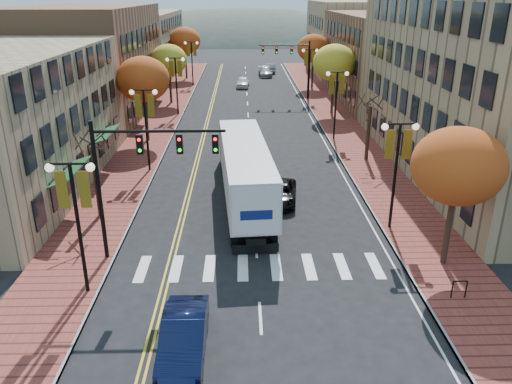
{
  "coord_description": "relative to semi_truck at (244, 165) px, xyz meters",
  "views": [
    {
      "loc": [
        -0.66,
        -18.87,
        12.3
      ],
      "look_at": [
        0.06,
        6.26,
        2.2
      ],
      "focal_mm": 35.0,
      "sensor_mm": 36.0,
      "label": 1
    }
  ],
  "objects": [
    {
      "name": "navy_sedan",
      "position": [
        -2.26,
        -14.63,
        -1.55
      ],
      "size": [
        1.57,
        4.5,
        1.48
      ],
      "primitive_type": "imported",
      "rotation": [
        0.0,
        0.0,
        0.0
      ],
      "color": "#0D1435",
      "rests_on": "ground"
    },
    {
      "name": "lamp_left_c",
      "position": [
        -6.91,
        23.42,
        2.0
      ],
      "size": [
        1.96,
        0.36,
        6.05
      ],
      "color": "black",
      "rests_on": "ground"
    },
    {
      "name": "sidewalk_left",
      "position": [
        -8.41,
        21.92,
        -2.22
      ],
      "size": [
        4.0,
        85.0,
        0.15
      ],
      "primitive_type": "cube",
      "color": "brown",
      "rests_on": "ground"
    },
    {
      "name": "lamp_left_d",
      "position": [
        -6.91,
        41.42,
        2.0
      ],
      "size": [
        1.96,
        0.36,
        6.05
      ],
      "color": "black",
      "rests_on": "ground"
    },
    {
      "name": "tree_right_a",
      "position": [
        9.59,
        -8.58,
        2.76
      ],
      "size": [
        4.16,
        4.16,
        6.69
      ],
      "color": "#382619",
      "rests_on": "sidewalk_right"
    },
    {
      "name": "traffic_mast_far",
      "position": [
        6.07,
        31.42,
        2.63
      ],
      "size": [
        6.1,
        0.34,
        7.0
      ],
      "color": "black",
      "rests_on": "ground"
    },
    {
      "name": "tree_left_d",
      "position": [
        -8.41,
        47.42,
        3.31
      ],
      "size": [
        4.61,
        4.61,
        7.42
      ],
      "color": "#382619",
      "rests_on": "sidewalk_left"
    },
    {
      "name": "black_suv",
      "position": [
        2.24,
        -0.53,
        -1.68
      ],
      "size": [
        2.52,
        4.61,
        1.22
      ],
      "primitive_type": "imported",
      "rotation": [
        0.0,
        0.0,
        -0.12
      ],
      "color": "black",
      "rests_on": "ground"
    },
    {
      "name": "building_left_mid",
      "position": [
        -16.41,
        25.42,
        3.21
      ],
      "size": [
        12.0,
        24.0,
        11.0
      ],
      "primitive_type": "cube",
      "color": "brown",
      "rests_on": "ground"
    },
    {
      "name": "building_right_far",
      "position": [
        19.09,
        53.42,
        3.21
      ],
      "size": [
        15.0,
        20.0,
        11.0
      ],
      "primitive_type": "cube",
      "color": "#9E8966",
      "rests_on": "ground"
    },
    {
      "name": "traffic_mast_near",
      "position": [
        -4.88,
        -7.58,
        2.63
      ],
      "size": [
        6.1,
        0.35,
        7.0
      ],
      "color": "black",
      "rests_on": "ground"
    },
    {
      "name": "semi_truck",
      "position": [
        0.0,
        0.0,
        0.0
      ],
      "size": [
        3.66,
        15.84,
        3.92
      ],
      "rotation": [
        0.0,
        0.0,
        0.07
      ],
      "color": "black",
      "rests_on": "ground"
    },
    {
      "name": "building_right_mid",
      "position": [
        19.09,
        31.42,
        2.71
      ],
      "size": [
        15.0,
        24.0,
        10.0
      ],
      "primitive_type": "cube",
      "color": "brown",
      "rests_on": "ground"
    },
    {
      "name": "tree_left_c",
      "position": [
        -8.41,
        29.42,
        2.76
      ],
      "size": [
        4.16,
        4.16,
        6.69
      ],
      "color": "#382619",
      "rests_on": "sidewalk_left"
    },
    {
      "name": "tree_right_c",
      "position": [
        9.59,
        23.42,
        3.15
      ],
      "size": [
        4.48,
        4.48,
        7.21
      ],
      "color": "#382619",
      "rests_on": "sidewalk_right"
    },
    {
      "name": "lamp_left_a",
      "position": [
        -6.91,
        -10.58,
        2.0
      ],
      "size": [
        1.96,
        0.36,
        6.05
      ],
      "color": "black",
      "rests_on": "ground"
    },
    {
      "name": "tree_right_b",
      "position": [
        9.59,
        7.42,
        -0.04
      ],
      "size": [
        0.28,
        0.28,
        4.2
      ],
      "color": "#382619",
      "rests_on": "sidewalk_right"
    },
    {
      "name": "lamp_left_b",
      "position": [
        -6.91,
        5.42,
        2.0
      ],
      "size": [
        1.96,
        0.36,
        6.05
      ],
      "color": "black",
      "rests_on": "ground"
    },
    {
      "name": "car_far_white",
      "position": [
        0.09,
        40.28,
        -1.59
      ],
      "size": [
        1.9,
        4.2,
        1.4
      ],
      "primitive_type": "imported",
      "rotation": [
        0.0,
        0.0,
        -0.06
      ],
      "color": "white",
      "rests_on": "ground"
    },
    {
      "name": "tree_left_b",
      "position": [
        -8.41,
        13.42,
        3.15
      ],
      "size": [
        4.48,
        4.48,
        7.21
      ],
      "color": "#382619",
      "rests_on": "sidewalk_left"
    },
    {
      "name": "sidewalk_right",
      "position": [
        9.59,
        21.92,
        -2.22
      ],
      "size": [
        4.0,
        85.0,
        0.15
      ],
      "primitive_type": "cube",
      "color": "brown",
      "rests_on": "ground"
    },
    {
      "name": "lamp_right_c",
      "position": [
        8.09,
        31.42,
        2.0
      ],
      "size": [
        1.96,
        0.36,
        6.05
      ],
      "color": "black",
      "rests_on": "ground"
    },
    {
      "name": "car_far_oncoming",
      "position": [
        4.46,
        53.88,
        -1.59
      ],
      "size": [
        1.98,
        4.43,
        1.41
      ],
      "primitive_type": "imported",
      "rotation": [
        0.0,
        0.0,
        3.26
      ],
      "color": "#9999A0",
      "rests_on": "ground"
    },
    {
      "name": "building_left_far",
      "position": [
        -16.41,
        50.42,
        2.46
      ],
      "size": [
        12.0,
        26.0,
        9.5
      ],
      "primitive_type": "cube",
      "color": "#9E8966",
      "rests_on": "ground"
    },
    {
      "name": "tree_left_a",
      "position": [
        -8.41,
        -2.58,
        -0.04
      ],
      "size": [
        0.28,
        0.28,
        4.2
      ],
      "color": "#382619",
      "rests_on": "sidewalk_left"
    },
    {
      "name": "ground",
      "position": [
        0.59,
        -10.58,
        -2.29
      ],
      "size": [
        200.0,
        200.0,
        0.0
      ],
      "primitive_type": "plane",
      "color": "black",
      "rests_on": "ground"
    },
    {
      "name": "lamp_right_a",
      "position": [
        8.09,
        -4.58,
        2.0
      ],
      "size": [
        1.96,
        0.36,
        6.05
      ],
      "color": "black",
      "rests_on": "ground"
    },
    {
      "name": "lamp_right_b",
      "position": [
        8.09,
        13.42,
        2.0
      ],
      "size": [
        1.96,
        0.36,
        6.05
      ],
      "color": "black",
      "rests_on": "ground"
    },
    {
      "name": "car_far_silver",
      "position": [
        3.64,
        49.77,
        -1.6
      ],
      "size": [
        2.16,
        4.84,
        1.38
      ],
      "primitive_type": "imported",
      "rotation": [
        0.0,
        0.0,
        0.05
      ],
      "color": "#98999F",
      "rests_on": "ground"
    },
    {
      "name": "tree_right_d",
      "position": [
        9.59,
        39.42,
        3.0
      ],
      "size": [
        4.35,
        4.35,
        7.0
      ],
      "color": "#382619",
      "rests_on": "sidewalk_right"
    }
  ]
}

